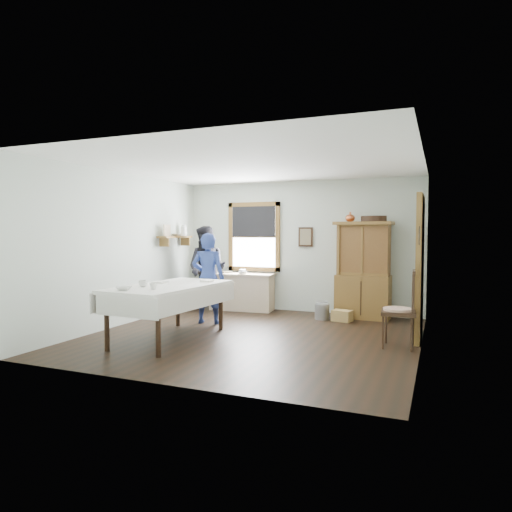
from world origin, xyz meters
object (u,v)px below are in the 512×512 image
object	(u,v)px
china_hutch	(363,270)
spindle_chair	(399,309)
figure_dark	(207,272)
wicker_basket	(342,316)
work_counter	(242,292)
woman_blue	(208,282)
pail	(322,312)
dining_table	(169,312)

from	to	relation	value
china_hutch	spindle_chair	xyz separation A→B (m)	(0.82, -2.06, -0.36)
figure_dark	wicker_basket	bearing A→B (deg)	-1.16
china_hutch	figure_dark	xyz separation A→B (m)	(-3.15, -0.41, -0.10)
work_counter	wicker_basket	size ratio (longest dim) A/B	3.92
work_counter	woman_blue	bearing A→B (deg)	-94.53
wicker_basket	figure_dark	distance (m)	2.93
spindle_chair	wicker_basket	xyz separation A→B (m)	(-1.13, 1.61, -0.46)
wicker_basket	woman_blue	size ratio (longest dim) A/B	0.23
spindle_chair	pail	bearing A→B (deg)	128.06
wicker_basket	figure_dark	xyz separation A→B (m)	(-2.84, 0.04, 0.72)
figure_dark	pail	bearing A→B (deg)	-0.21
figure_dark	dining_table	bearing A→B (deg)	-75.25
pail	woman_blue	bearing A→B (deg)	-147.67
woman_blue	pail	bearing A→B (deg)	-160.39
woman_blue	figure_dark	xyz separation A→B (m)	(-0.63, 1.14, 0.06)
figure_dark	work_counter	bearing A→B (deg)	30.71
china_hutch	pail	distance (m)	1.12
china_hutch	figure_dark	world-z (taller)	china_hutch
china_hutch	dining_table	world-z (taller)	china_hutch
china_hutch	wicker_basket	xyz separation A→B (m)	(-0.30, -0.45, -0.82)
dining_table	woman_blue	size ratio (longest dim) A/B	1.39
spindle_chair	pail	distance (m)	2.29
pail	spindle_chair	bearing A→B (deg)	-47.53
china_hutch	wicker_basket	bearing A→B (deg)	-121.23
work_counter	figure_dark	distance (m)	0.85
work_counter	pail	world-z (taller)	work_counter
dining_table	figure_dark	xyz separation A→B (m)	(-0.67, 2.47, 0.40)
dining_table	pail	xyz separation A→B (m)	(1.78, 2.47, -0.27)
spindle_chair	pail	size ratio (longest dim) A/B	3.83
work_counter	spindle_chair	xyz separation A→B (m)	(3.34, -2.03, 0.17)
dining_table	china_hutch	bearing A→B (deg)	49.22
dining_table	wicker_basket	distance (m)	3.28
pail	figure_dark	size ratio (longest dim) A/B	0.18
wicker_basket	woman_blue	distance (m)	2.55
spindle_chair	wicker_basket	size ratio (longest dim) A/B	3.23
china_hutch	woman_blue	size ratio (longest dim) A/B	1.22
woman_blue	wicker_basket	bearing A→B (deg)	-166.18
wicker_basket	spindle_chair	bearing A→B (deg)	-55.06
spindle_chair	figure_dark	world-z (taller)	figure_dark
work_counter	dining_table	size ratio (longest dim) A/B	0.65
work_counter	pail	distance (m)	1.88
china_hutch	spindle_chair	world-z (taller)	china_hutch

